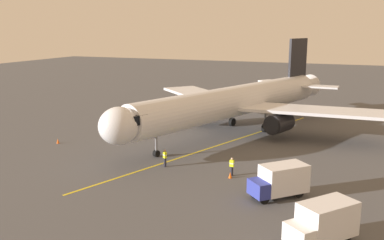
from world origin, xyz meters
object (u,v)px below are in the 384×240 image
safety_cone_nose_left (141,137)px  ground_crew_wing_walker (165,158)px  box_truck_near_nose (279,181)px  safety_cone_wing_port (230,175)px  airplane (236,102)px  ground_crew_marshaller (232,166)px  box_truck_portside (322,222)px  safety_cone_nose_right (58,141)px

safety_cone_nose_left → ground_crew_wing_walker: bearing=131.3°
ground_crew_wing_walker → box_truck_near_nose: size_ratio=0.37×
safety_cone_wing_port → safety_cone_nose_left: bearing=-32.2°
airplane → safety_cone_nose_left: size_ratio=70.84×
safety_cone_nose_left → safety_cone_wing_port: size_ratio=1.00×
ground_crew_marshaller → ground_crew_wing_walker: bearing=-0.3°
safety_cone_nose_left → box_truck_near_nose: bearing=148.5°
airplane → ground_crew_wing_walker: bearing=80.9°
box_truck_near_nose → safety_cone_nose_left: (18.63, -11.43, -1.11)m
airplane → box_truck_portside: airplane is taller
ground_crew_marshaller → safety_cone_wing_port: (-0.06, 0.61, -0.61)m
ground_crew_marshaller → safety_cone_wing_port: bearing=95.4°
safety_cone_wing_port → box_truck_portside: bearing=133.7°
safety_cone_nose_right → safety_cone_wing_port: 22.13m
box_truck_portside → safety_cone_nose_left: box_truck_portside is taller
box_truck_near_nose → safety_cone_nose_left: 21.89m
safety_cone_nose_right → safety_cone_wing_port: same height
ground_crew_marshaller → box_truck_portside: (-8.71, 9.67, 0.50)m
airplane → safety_cone_nose_left: bearing=38.0°
airplane → box_truck_portside: bearing=117.0°
airplane → ground_crew_marshaller: bearing=105.0°
ground_crew_marshaller → safety_cone_nose_left: ground_crew_marshaller is taller
box_truck_portside → safety_cone_wing_port: size_ratio=8.74×
ground_crew_marshaller → safety_cone_wing_port: 0.86m
airplane → box_truck_portside: (-12.88, 25.23, -2.62)m
ground_crew_wing_walker → box_truck_near_nose: (-11.56, 3.38, 0.50)m
airplane → ground_crew_marshaller: size_ratio=22.78×
ground_crew_marshaller → box_truck_near_nose: box_truck_near_nose is taller
airplane → safety_cone_wing_port: (-4.23, 16.17, -3.73)m
ground_crew_wing_walker → box_truck_near_nose: box_truck_near_nose is taller
ground_crew_marshaller → box_truck_portside: bearing=132.0°
ground_crew_wing_walker → box_truck_portside: box_truck_portside is taller
ground_crew_wing_walker → safety_cone_wing_port: size_ratio=3.11×
box_truck_near_nose → safety_cone_wing_port: 5.66m
safety_cone_nose_right → safety_cone_wing_port: (-21.83, 3.59, 0.00)m
airplane → box_truck_near_nose: size_ratio=8.38×
box_truck_portside → safety_cone_wing_port: 12.58m
safety_cone_nose_left → safety_cone_wing_port: same height
safety_cone_nose_left → safety_cone_wing_port: (-13.81, 8.68, 0.00)m
airplane → ground_crew_marshaller: airplane is taller
safety_cone_wing_port → ground_crew_marshaller: bearing=-84.6°
box_truck_near_nose → safety_cone_nose_right: box_truck_near_nose is taller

